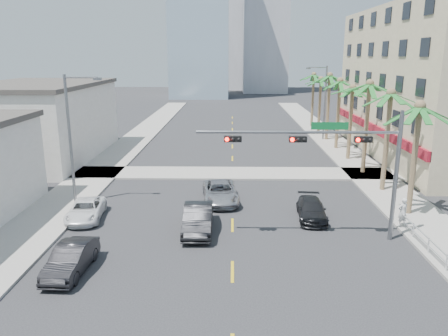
% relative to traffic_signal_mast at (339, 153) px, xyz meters
% --- Properties ---
extents(ground, '(260.00, 260.00, 0.00)m').
position_rel_traffic_signal_mast_xyz_m(ground, '(-5.78, -7.95, -5.06)').
color(ground, '#262628').
rests_on(ground, ground).
extents(sidewalk_right, '(4.00, 120.00, 0.15)m').
position_rel_traffic_signal_mast_xyz_m(sidewalk_right, '(6.22, 12.05, -4.99)').
color(sidewalk_right, gray).
rests_on(sidewalk_right, ground).
extents(sidewalk_left, '(4.00, 120.00, 0.15)m').
position_rel_traffic_signal_mast_xyz_m(sidewalk_left, '(-17.78, 12.05, -4.99)').
color(sidewalk_left, gray).
rests_on(sidewalk_left, ground).
extents(sidewalk_cross, '(80.00, 4.00, 0.15)m').
position_rel_traffic_signal_mast_xyz_m(sidewalk_cross, '(-5.78, 14.05, -4.99)').
color(sidewalk_cross, gray).
rests_on(sidewalk_cross, ground).
extents(building_left_far, '(11.00, 18.00, 7.20)m').
position_rel_traffic_signal_mast_xyz_m(building_left_far, '(-25.28, 20.05, -1.46)').
color(building_left_far, beige).
rests_on(building_left_far, ground).
extents(tower_far_center, '(16.00, 16.00, 42.00)m').
position_rel_traffic_signal_mast_xyz_m(tower_far_center, '(-8.78, 117.05, 15.94)').
color(tower_far_center, '#ADADB2').
rests_on(tower_far_center, ground).
extents(traffic_signal_mast, '(11.12, 0.54, 7.20)m').
position_rel_traffic_signal_mast_xyz_m(traffic_signal_mast, '(0.00, 0.00, 0.00)').
color(traffic_signal_mast, slate).
rests_on(traffic_signal_mast, ground).
extents(palm_tree_0, '(4.80, 4.80, 7.80)m').
position_rel_traffic_signal_mast_xyz_m(palm_tree_0, '(5.82, 4.05, 2.02)').
color(palm_tree_0, brown).
rests_on(palm_tree_0, ground).
extents(palm_tree_1, '(4.80, 4.80, 8.16)m').
position_rel_traffic_signal_mast_xyz_m(palm_tree_1, '(5.82, 9.25, 2.37)').
color(palm_tree_1, brown).
rests_on(palm_tree_1, ground).
extents(palm_tree_2, '(4.80, 4.80, 8.52)m').
position_rel_traffic_signal_mast_xyz_m(palm_tree_2, '(5.82, 14.45, 2.72)').
color(palm_tree_2, brown).
rests_on(palm_tree_2, ground).
extents(palm_tree_3, '(4.80, 4.80, 7.80)m').
position_rel_traffic_signal_mast_xyz_m(palm_tree_3, '(5.82, 19.65, 2.02)').
color(palm_tree_3, brown).
rests_on(palm_tree_3, ground).
extents(palm_tree_4, '(4.80, 4.80, 8.16)m').
position_rel_traffic_signal_mast_xyz_m(palm_tree_4, '(5.82, 24.85, 2.37)').
color(palm_tree_4, brown).
rests_on(palm_tree_4, ground).
extents(palm_tree_5, '(4.80, 4.80, 8.52)m').
position_rel_traffic_signal_mast_xyz_m(palm_tree_5, '(5.82, 30.05, 2.72)').
color(palm_tree_5, brown).
rests_on(palm_tree_5, ground).
extents(palm_tree_6, '(4.80, 4.80, 7.80)m').
position_rel_traffic_signal_mast_xyz_m(palm_tree_6, '(5.82, 35.25, 2.02)').
color(palm_tree_6, brown).
rests_on(palm_tree_6, ground).
extents(palm_tree_7, '(4.80, 4.80, 8.16)m').
position_rel_traffic_signal_mast_xyz_m(palm_tree_7, '(5.82, 40.45, 2.37)').
color(palm_tree_7, brown).
rests_on(palm_tree_7, ground).
extents(streetlight_left, '(2.55, 0.25, 9.00)m').
position_rel_traffic_signal_mast_xyz_m(streetlight_left, '(-16.78, 6.05, -0.00)').
color(streetlight_left, slate).
rests_on(streetlight_left, ground).
extents(streetlight_right, '(2.55, 0.25, 9.00)m').
position_rel_traffic_signal_mast_xyz_m(streetlight_right, '(5.21, 30.05, -0.00)').
color(streetlight_right, slate).
rests_on(streetlight_right, ground).
extents(guardrail, '(0.08, 8.08, 1.00)m').
position_rel_traffic_signal_mast_xyz_m(guardrail, '(4.52, -1.95, -4.39)').
color(guardrail, silver).
rests_on(guardrail, ground).
extents(car_parked_mid, '(1.63, 4.27, 1.39)m').
position_rel_traffic_signal_mast_xyz_m(car_parked_mid, '(-13.58, -4.15, -4.37)').
color(car_parked_mid, black).
rests_on(car_parked_mid, ground).
extents(car_parked_far, '(2.50, 4.59, 1.22)m').
position_rel_traffic_signal_mast_xyz_m(car_parked_far, '(-15.18, 2.92, -4.45)').
color(car_parked_far, white).
rests_on(car_parked_far, ground).
extents(car_lane_left, '(1.78, 4.84, 1.58)m').
position_rel_traffic_signal_mast_xyz_m(car_lane_left, '(-7.84, 1.04, -4.27)').
color(car_lane_left, black).
rests_on(car_lane_left, ground).
extents(car_lane_center, '(2.88, 5.35, 1.43)m').
position_rel_traffic_signal_mast_xyz_m(car_lane_center, '(-6.66, 6.53, -4.35)').
color(car_lane_center, '#ABABB0').
rests_on(car_lane_center, ground).
extents(car_lane_right, '(1.97, 4.32, 1.23)m').
position_rel_traffic_signal_mast_xyz_m(car_lane_right, '(-0.70, 3.25, -4.45)').
color(car_lane_right, black).
rests_on(car_lane_right, ground).
extents(pedestrian, '(0.74, 0.60, 1.77)m').
position_rel_traffic_signal_mast_xyz_m(pedestrian, '(4.52, 1.78, -4.03)').
color(pedestrian, silver).
rests_on(pedestrian, sidewalk_right).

